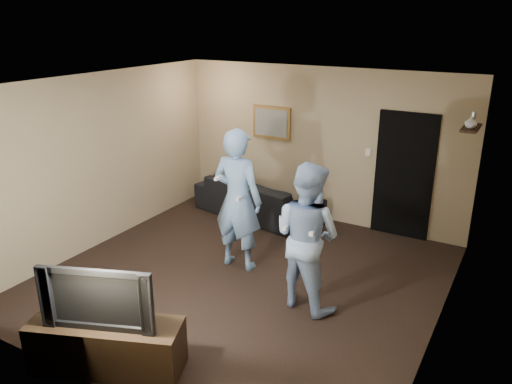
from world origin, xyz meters
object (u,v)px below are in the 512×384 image
Objects in this scene: tv_console at (107,346)px; wii_player_left at (238,200)px; sofa at (258,198)px; wii_player_right at (307,236)px; television at (101,294)px.

wii_player_left is at bearing 69.03° from tv_console.
wii_player_left is at bearing 121.14° from sofa.
sofa is 4.31m from tv_console.
television is at bearing -120.38° from wii_player_right.
wii_player_right is at bearing -19.47° from wii_player_left.
sofa is at bearing 77.86° from tv_console.
wii_player_left reaches higher than sofa.
tv_console is 0.76× the size of wii_player_left.
wii_player_left is (-0.02, 2.51, 0.74)m from tv_console.
tv_console is at bearing 109.22° from sofa.
wii_player_right is (1.23, -0.44, -0.09)m from wii_player_left.
wii_player_left is at bearing 160.53° from wii_player_right.
wii_player_right reaches higher than television.
wii_player_left is (0.67, -1.74, 0.66)m from sofa.
tv_console is at bearing -89.63° from wii_player_left.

